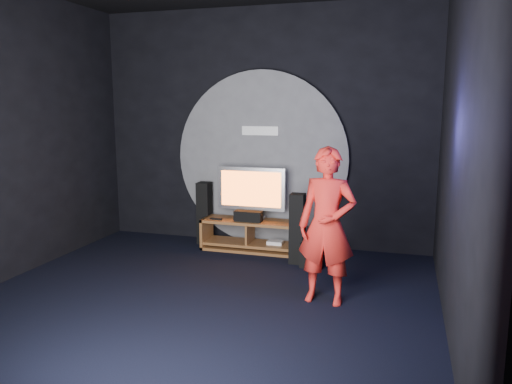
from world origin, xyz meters
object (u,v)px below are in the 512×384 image
(tv, at_px, (251,191))
(tower_speaker_left, at_px, (205,213))
(subwoofer, at_px, (312,254))
(media_console, at_px, (251,237))
(tower_speaker_right, at_px, (297,229))
(player, at_px, (327,226))

(tv, xyz_separation_m, tower_speaker_left, (-0.78, 0.10, -0.39))
(tower_speaker_left, bearing_deg, subwoofer, -19.47)
(media_console, xyz_separation_m, tower_speaker_right, (0.77, -0.38, 0.28))
(tower_speaker_left, xyz_separation_m, subwoofer, (1.78, -0.63, -0.31))
(player, bearing_deg, media_console, 134.37)
(tv, xyz_separation_m, player, (1.35, -1.67, -0.03))
(media_console, distance_m, tower_speaker_right, 0.91)
(subwoofer, height_order, player, player)
(tower_speaker_right, relative_size, subwoofer, 2.91)
(tower_speaker_right, bearing_deg, tower_speaker_left, 160.43)
(tower_speaker_right, distance_m, subwoofer, 0.39)
(subwoofer, bearing_deg, tv, 152.27)
(player, bearing_deg, tower_speaker_right, 119.53)
(subwoofer, bearing_deg, player, -72.98)
(tv, distance_m, tower_speaker_left, 0.88)
(tv, height_order, player, player)
(media_console, bearing_deg, tower_speaker_right, -26.45)
(tower_speaker_left, bearing_deg, tv, -7.52)
(subwoofer, distance_m, player, 1.38)
(tv, xyz_separation_m, tower_speaker_right, (0.78, -0.45, -0.39))
(tv, relative_size, subwoofer, 3.10)
(media_console, distance_m, player, 2.19)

